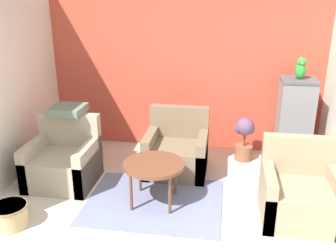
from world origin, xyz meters
TOP-DOWN VIEW (x-y plane):
  - wall_back_accent at (0.00, 3.09)m, footprint 4.29×0.06m
  - area_rug at (-0.13, 1.27)m, footprint 1.62×1.27m
  - coffee_table at (-0.13, 1.27)m, footprint 0.72×0.72m
  - armchair_left at (-1.40, 1.59)m, footprint 0.84×0.78m
  - armchair_right at (1.53, 1.23)m, footprint 0.84×0.78m
  - armchair_middle at (0.02, 2.14)m, footprint 0.84×0.78m
  - birdcage at (1.64, 2.62)m, footprint 0.52×0.52m
  - parrot at (1.64, 2.63)m, footprint 0.14×0.25m
  - potted_plant at (0.97, 2.67)m, footprint 0.29×0.26m
  - wicker_basket at (-1.57, 0.55)m, footprint 0.38×0.38m
  - throw_pillow at (-1.40, 1.87)m, footprint 0.43×0.43m

SIDE VIEW (x-z plane):
  - area_rug at x=-0.13m, z-range 0.00..0.01m
  - wicker_basket at x=-1.57m, z-range 0.01..0.26m
  - armchair_left at x=-1.40m, z-range -0.15..0.72m
  - armchair_right at x=1.53m, z-range -0.15..0.72m
  - armchair_middle at x=0.02m, z-range -0.15..0.72m
  - potted_plant at x=0.97m, z-range 0.03..0.69m
  - coffee_table at x=-0.13m, z-range 0.21..0.74m
  - birdcage at x=1.64m, z-range -0.01..1.27m
  - throw_pillow at x=-1.40m, z-range 0.87..0.97m
  - wall_back_accent at x=0.00m, z-range 0.00..2.56m
  - parrot at x=1.64m, z-range 1.26..1.56m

